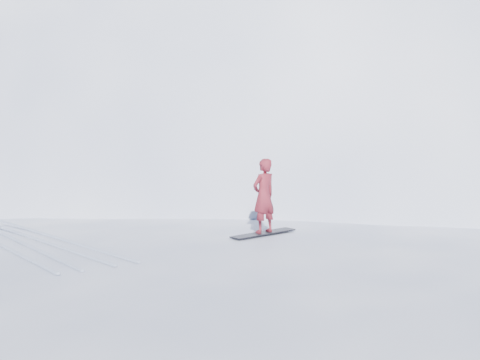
{
  "coord_description": "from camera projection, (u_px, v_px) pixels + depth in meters",
  "views": [
    {
      "loc": [
        -3.24,
        -7.37,
        4.62
      ],
      "look_at": [
        3.12,
        3.19,
        3.5
      ],
      "focal_mm": 40.0,
      "sensor_mm": 36.0,
      "label": 1
    }
  ],
  "objects": [
    {
      "name": "snowboard",
      "position": [
        264.0,
        233.0,
        11.62
      ],
      "size": [
        1.71,
        0.6,
        0.03
      ],
      "primitive_type": "cube",
      "rotation": [
        0.0,
        0.0,
        0.17
      ],
      "color": "black",
      "rests_on": "near_ridge"
    },
    {
      "name": "peak_shoulder",
      "position": [
        191.0,
        212.0,
        30.57
      ],
      "size": [
        28.0,
        24.0,
        18.0
      ],
      "primitive_type": "ellipsoid",
      "color": "white",
      "rests_on": "ground"
    },
    {
      "name": "snowboarder",
      "position": [
        264.0,
        196.0,
        11.55
      ],
      "size": [
        0.65,
        0.48,
        1.61
      ],
      "primitive_type": "imported",
      "rotation": [
        0.0,
        0.0,
        3.31
      ],
      "color": "maroon",
      "rests_on": "snowboard"
    },
    {
      "name": "near_ridge",
      "position": [
        160.0,
        348.0,
        11.45
      ],
      "size": [
        36.0,
        28.0,
        4.8
      ],
      "primitive_type": "ellipsoid",
      "color": "white",
      "rests_on": "ground"
    },
    {
      "name": "board_tracks",
      "position": [
        28.0,
        240.0,
        10.9
      ],
      "size": [
        2.43,
        5.93,
        0.04
      ],
      "color": "silver",
      "rests_on": "ground"
    },
    {
      "name": "summit_peak",
      "position": [
        296.0,
        191.0,
        41.86
      ],
      "size": [
        60.0,
        56.0,
        56.0
      ],
      "primitive_type": "ellipsoid",
      "color": "white",
      "rests_on": "ground"
    }
  ]
}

